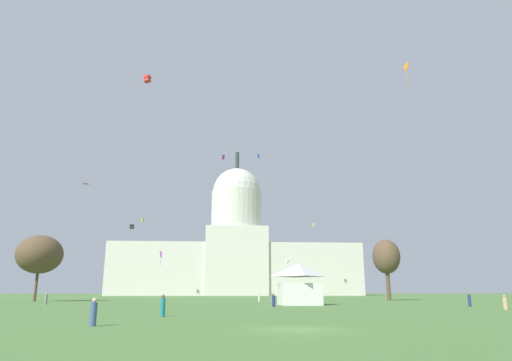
% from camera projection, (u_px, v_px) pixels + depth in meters
% --- Properties ---
extents(ground_plane, '(800.00, 800.00, 0.00)m').
position_uv_depth(ground_plane, '(296.00, 330.00, 21.94)').
color(ground_plane, '#4C7538').
extents(capitol_building, '(113.66, 26.18, 68.55)m').
position_uv_depth(capitol_building, '(236.00, 253.00, 206.94)').
color(capitol_building, beige).
rests_on(capitol_building, ground_plane).
extents(event_tent, '(5.79, 6.85, 5.74)m').
position_uv_depth(event_tent, '(299.00, 284.00, 62.47)').
color(event_tent, white).
rests_on(event_tent, ground_plane).
extents(tree_west_mid, '(11.06, 11.38, 12.54)m').
position_uv_depth(tree_west_mid, '(40.00, 254.00, 86.25)').
color(tree_west_mid, brown).
rests_on(tree_west_mid, ground_plane).
extents(tree_east_far, '(7.39, 7.71, 12.78)m').
position_uv_depth(tree_east_far, '(386.00, 257.00, 95.46)').
color(tree_east_far, brown).
rests_on(tree_east_far, ground_plane).
extents(person_tan_aisle_center, '(0.64, 0.64, 1.50)m').
position_uv_depth(person_tan_aisle_center, '(505.00, 303.00, 46.46)').
color(person_tan_aisle_center, tan).
rests_on(person_tan_aisle_center, ground_plane).
extents(person_navy_mid_center, '(0.53, 0.53, 1.58)m').
position_uv_depth(person_navy_mid_center, '(273.00, 301.00, 54.61)').
color(person_navy_mid_center, navy).
rests_on(person_navy_mid_center, ground_plane).
extents(person_grey_back_left, '(0.39, 0.39, 1.63)m').
position_uv_depth(person_grey_back_left, '(271.00, 298.00, 73.03)').
color(person_grey_back_left, gray).
rests_on(person_grey_back_left, ground_plane).
extents(person_teal_edge_west, '(0.53, 0.53, 1.62)m').
position_uv_depth(person_teal_edge_west, '(163.00, 307.00, 32.99)').
color(person_teal_edge_west, '#1E757A').
rests_on(person_teal_edge_west, ground_plane).
extents(person_denim_back_center, '(0.52, 0.52, 1.49)m').
position_uv_depth(person_denim_back_center, '(93.00, 313.00, 24.24)').
color(person_denim_back_center, '#3D5684').
rests_on(person_denim_back_center, ground_plane).
extents(person_navy_near_tree_east, '(0.50, 0.50, 1.65)m').
position_uv_depth(person_navy_near_tree_east, '(469.00, 300.00, 55.73)').
color(person_navy_near_tree_east, navy).
rests_on(person_navy_near_tree_east, ground_plane).
extents(person_grey_deep_crowd, '(0.47, 0.47, 1.67)m').
position_uv_depth(person_grey_deep_crowd, '(46.00, 299.00, 63.33)').
color(person_grey_deep_crowd, gray).
rests_on(person_grey_deep_crowd, ground_plane).
extents(person_white_edge_east, '(0.36, 0.36, 1.60)m').
position_uv_depth(person_white_edge_east, '(259.00, 298.00, 79.95)').
color(person_white_edge_east, silver).
rests_on(person_white_edge_east, ground_plane).
extents(kite_orange_high, '(0.39, 1.19, 4.02)m').
position_uv_depth(kite_orange_high, '(406.00, 68.00, 71.44)').
color(kite_orange_high, orange).
extents(kite_white_low, '(1.45, 1.46, 3.61)m').
position_uv_depth(kite_white_low, '(287.00, 261.00, 176.15)').
color(kite_white_low, white).
extents(kite_yellow_mid, '(0.95, 0.96, 2.34)m').
position_uv_depth(kite_yellow_mid, '(314.00, 225.00, 181.83)').
color(kite_yellow_mid, yellow).
extents(kite_black_mid, '(1.23, 1.27, 1.25)m').
position_uv_depth(kite_black_mid, '(132.00, 227.00, 129.25)').
color(kite_black_mid, black).
extents(kite_magenta_mid, '(0.75, 0.65, 1.03)m').
position_uv_depth(kite_magenta_mid, '(223.00, 157.00, 102.64)').
color(kite_magenta_mid, '#D1339E').
extents(kite_red_high, '(1.34, 1.30, 1.29)m').
position_uv_depth(kite_red_high, '(147.00, 79.00, 76.22)').
color(kite_red_high, red).
extents(kite_blue_high, '(0.84, 0.63, 1.42)m').
position_uv_depth(kite_blue_high, '(258.00, 156.00, 133.07)').
color(kite_blue_high, blue).
extents(kite_violet_low, '(0.69, 0.69, 3.58)m').
position_uv_depth(kite_violet_low, '(161.00, 255.00, 109.18)').
color(kite_violet_low, purple).
extents(kite_pink_mid, '(1.58, 0.80, 0.26)m').
position_uv_depth(kite_pink_mid, '(85.00, 184.00, 97.63)').
color(kite_pink_mid, pink).
extents(kite_lime_mid, '(1.22, 1.22, 0.97)m').
position_uv_depth(kite_lime_mid, '(143.00, 220.00, 172.85)').
color(kite_lime_mid, '#8CD133').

